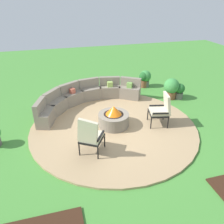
% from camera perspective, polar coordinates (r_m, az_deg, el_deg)
% --- Properties ---
extents(ground_plane, '(24.00, 24.00, 0.00)m').
position_cam_1_polar(ground_plane, '(7.36, 0.41, -3.80)').
color(ground_plane, '#478C38').
extents(patio_circle, '(5.35, 5.35, 0.06)m').
position_cam_1_polar(patio_circle, '(7.34, 0.41, -3.60)').
color(patio_circle, tan).
rests_on(patio_circle, ground_plane).
extents(fire_pit, '(0.98, 0.98, 0.70)m').
position_cam_1_polar(fire_pit, '(7.18, 0.42, -1.57)').
color(fire_pit, gray).
rests_on(fire_pit, patio_circle).
extents(curved_stone_bench, '(4.12, 2.25, 0.82)m').
position_cam_1_polar(curved_stone_bench, '(8.56, -6.64, 3.88)').
color(curved_stone_bench, gray).
rests_on(curved_stone_bench, patio_circle).
extents(lounge_chair_front_left, '(0.79, 0.83, 1.16)m').
position_cam_1_polar(lounge_chair_front_left, '(5.86, -5.56, -5.99)').
color(lounge_chair_front_left, black).
rests_on(lounge_chair_front_left, patio_circle).
extents(lounge_chair_front_right, '(0.73, 0.71, 1.08)m').
position_cam_1_polar(lounge_chair_front_right, '(7.31, 12.54, 0.78)').
color(lounge_chair_front_right, black).
rests_on(lounge_chair_front_right, patio_circle).
extents(potted_plant_0, '(0.43, 0.43, 0.72)m').
position_cam_1_polar(potted_plant_0, '(10.41, 8.12, 8.40)').
color(potted_plant_0, brown).
rests_on(potted_plant_0, ground_plane).
extents(potted_plant_1, '(0.52, 0.52, 0.76)m').
position_cam_1_polar(potted_plant_1, '(10.47, 8.49, 8.62)').
color(potted_plant_1, '#605B56').
rests_on(potted_plant_1, ground_plane).
extents(potted_plant_2, '(0.62, 0.62, 0.86)m').
position_cam_1_polar(potted_plant_2, '(9.43, 14.92, 6.03)').
color(potted_plant_2, brown).
rests_on(potted_plant_2, ground_plane).
extents(potted_plant_4, '(0.41, 0.41, 0.65)m').
position_cam_1_polar(potted_plant_4, '(9.53, 16.88, 5.29)').
color(potted_plant_4, '#605B56').
rests_on(potted_plant_4, ground_plane).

